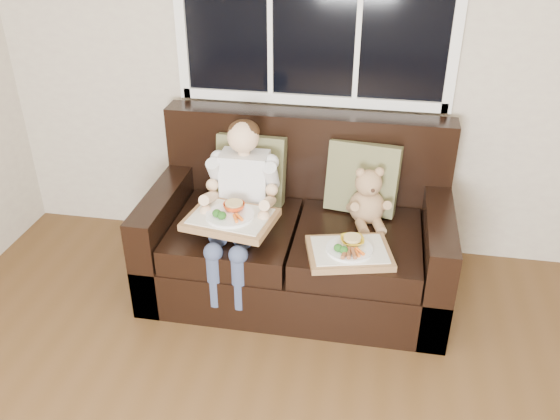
% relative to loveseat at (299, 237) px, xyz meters
% --- Properties ---
extents(room_walls, '(4.52, 5.02, 2.71)m').
position_rel_loveseat_xyz_m(room_walls, '(0.30, -2.02, 1.28)').
color(room_walls, beige).
rests_on(room_walls, ground).
extents(loveseat, '(1.70, 0.92, 0.96)m').
position_rel_loveseat_xyz_m(loveseat, '(0.00, 0.00, 0.00)').
color(loveseat, black).
rests_on(loveseat, ground).
extents(pillow_left, '(0.41, 0.20, 0.41)m').
position_rel_loveseat_xyz_m(pillow_left, '(-0.31, 0.15, 0.34)').
color(pillow_left, olive).
rests_on(pillow_left, loveseat).
extents(pillow_right, '(0.43, 0.25, 0.42)m').
position_rel_loveseat_xyz_m(pillow_right, '(0.34, 0.15, 0.34)').
color(pillow_right, olive).
rests_on(pillow_right, loveseat).
extents(child, '(0.39, 0.60, 0.88)m').
position_rel_loveseat_xyz_m(child, '(-0.31, -0.12, 0.34)').
color(child, silver).
rests_on(child, loveseat).
extents(teddy_bear, '(0.24, 0.29, 0.35)m').
position_rel_loveseat_xyz_m(teddy_bear, '(0.38, 0.01, 0.28)').
color(teddy_bear, tan).
rests_on(teddy_bear, loveseat).
extents(tray_left, '(0.50, 0.41, 0.10)m').
position_rel_loveseat_xyz_m(tray_left, '(-0.32, -0.29, 0.27)').
color(tray_left, '#A5774A').
rests_on(tray_left, child).
extents(tray_right, '(0.49, 0.42, 0.10)m').
position_rel_loveseat_xyz_m(tray_right, '(0.31, -0.36, 0.17)').
color(tray_right, '#A5774A').
rests_on(tray_right, loveseat).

